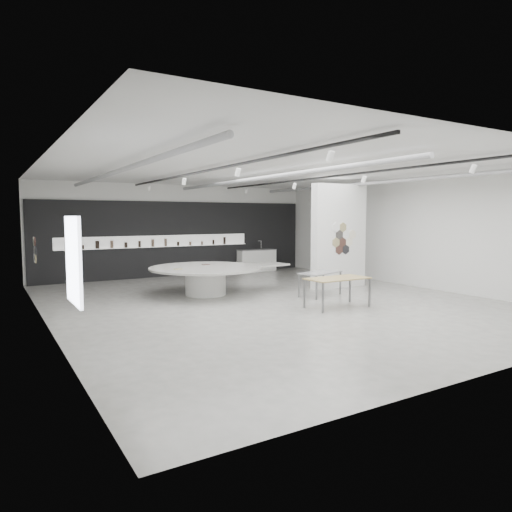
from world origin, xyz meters
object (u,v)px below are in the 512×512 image
display_island (208,276)px  kitchen_counter (256,260)px  partition_column (339,236)px  sample_table_stone (320,274)px  sample_table_wood (337,280)px

display_island → kitchen_counter: bearing=37.0°
partition_column → sample_table_stone: (-1.64, -1.01, -1.11)m
partition_column → kitchen_counter: (-0.03, 5.54, -1.30)m
partition_column → display_island: 4.84m
kitchen_counter → sample_table_wood: bearing=-101.9°
partition_column → sample_table_wood: partition_column is taller
sample_table_stone → kitchen_counter: bearing=76.2°
partition_column → sample_table_wood: (-2.40, -2.69, -1.04)m
display_island → sample_table_wood: (2.19, -3.66, 0.17)m
partition_column → sample_table_wood: 3.75m
partition_column → display_island: size_ratio=0.74×
partition_column → sample_table_wood: size_ratio=2.06×
partition_column → display_island: partition_column is taller
partition_column → sample_table_stone: size_ratio=2.23×
sample_table_wood → sample_table_stone: 1.84m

